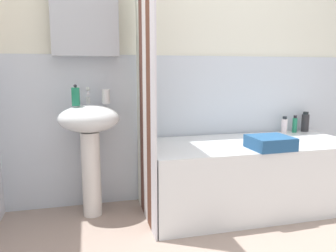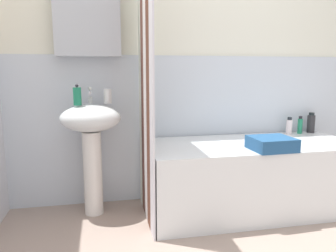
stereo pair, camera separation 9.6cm
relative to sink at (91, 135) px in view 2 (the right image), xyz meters
The scene contains 11 objects.
wall_back_tiled 1.01m from the sink, 15.88° to the left, with size 3.60×0.18×2.40m.
sink is the anchor object (origin of this frame).
faucet 0.30m from the sink, 90.00° to the left, with size 0.03×0.12×0.12m.
soap_dispenser 0.30m from the sink, 162.55° to the right, with size 0.06×0.06×0.15m.
toothbrush_cup 0.31m from the sink, 27.11° to the left, with size 0.06×0.06×0.11m, color white.
bathtub 1.26m from the sink, ahead, with size 1.61×0.70×0.53m, color white.
shower_curtain 0.57m from the sink, 22.59° to the right, with size 0.01×0.70×2.00m.
body_wash_bottle 1.91m from the sink, ahead, with size 0.07×0.07×0.18m.
lotion_bottle 1.79m from the sink, ahead, with size 0.04×0.04×0.15m.
conditioner_bottle 1.69m from the sink, ahead, with size 0.05×0.05×0.15m.
towel_folded 1.30m from the sink, 17.83° to the right, with size 0.28×0.25×0.09m, color #245184.
Camera 2 is at (-0.80, -1.39, 1.08)m, focal length 34.84 mm.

